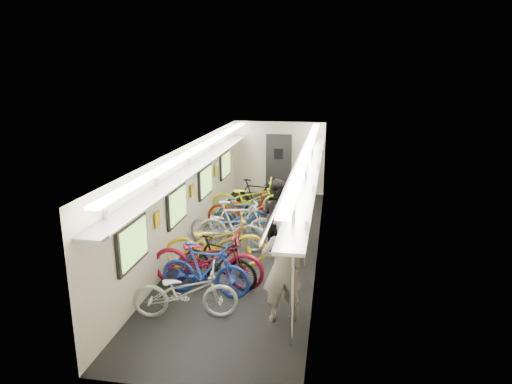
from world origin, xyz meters
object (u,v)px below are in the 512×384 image
(bicycle_0, at_px, (185,292))
(passenger_mid, at_px, (277,215))
(backpack, at_px, (299,242))
(bicycle_1, at_px, (205,270))
(passenger_near, at_px, (283,268))

(bicycle_0, height_order, passenger_mid, passenger_mid)
(bicycle_0, bearing_deg, passenger_mid, -30.25)
(passenger_mid, distance_m, backpack, 2.79)
(bicycle_1, height_order, passenger_near, passenger_near)
(passenger_near, distance_m, passenger_mid, 3.01)
(bicycle_0, relative_size, passenger_near, 0.95)
(backpack, bearing_deg, passenger_near, -137.32)
(bicycle_1, bearing_deg, backpack, -95.68)
(bicycle_0, xyz_separation_m, backpack, (1.83, 0.48, 0.82))
(passenger_near, distance_m, backpack, 0.52)
(bicycle_0, relative_size, passenger_mid, 1.03)
(passenger_mid, height_order, backpack, passenger_mid)
(passenger_mid, bearing_deg, bicycle_1, 101.94)
(passenger_near, height_order, passenger_mid, passenger_near)
(bicycle_0, relative_size, backpack, 4.62)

